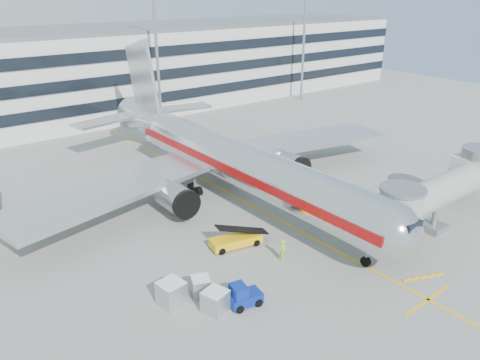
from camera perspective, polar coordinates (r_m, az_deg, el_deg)
ground at (r=46.87m, az=7.28°, el=-6.17°), size 180.00×180.00×0.00m
lead_in_line at (r=53.55m, az=-0.27°, el=-2.17°), size 0.25×70.00×0.01m
stop_bar at (r=39.92m, az=21.96°, el=-13.37°), size 6.00×0.25×0.01m
main_jet at (r=53.22m, az=-1.42°, el=2.58°), size 50.95×48.70×16.06m
jet_bridge at (r=50.21m, az=24.01°, el=-1.14°), size 17.80×4.50×7.00m
terminal at (r=92.60m, az=-19.21°, el=12.19°), size 150.00×24.25×15.60m
light_mast_centre at (r=80.36m, az=-10.22°, el=16.78°), size 2.40×1.20×25.45m
light_mast_east at (r=100.91m, az=7.87°, el=17.99°), size 2.40×1.20×25.45m
belt_loader at (r=43.59m, az=-0.52°, el=-7.27°), size 5.20×2.73×2.43m
baggage_tug at (r=36.16m, az=0.37°, el=-13.98°), size 2.72×1.98×1.88m
cargo_container_left at (r=36.62m, az=-8.36°, el=-13.47°), size 1.99×1.99×1.89m
cargo_container_right at (r=37.45m, az=-4.79°, el=-12.76°), size 1.84×1.84×1.49m
cargo_container_front at (r=35.63m, az=-3.02°, el=-14.53°), size 2.01×2.01×1.73m
ramp_worker at (r=41.49m, az=5.27°, el=-8.52°), size 0.88×0.84×2.03m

